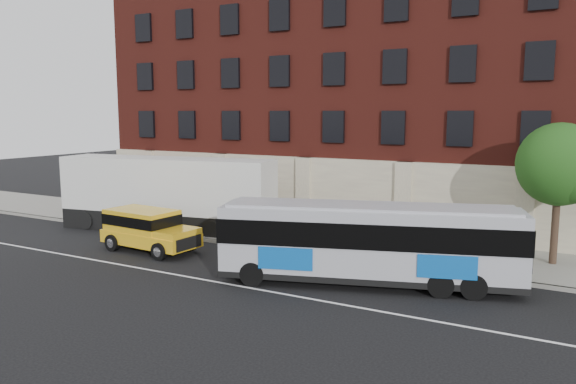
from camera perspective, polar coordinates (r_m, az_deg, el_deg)
The scene contains 10 objects.
ground at distance 23.56m, azimuth -11.65°, elevation -8.71°, with size 120.00×120.00×0.00m, color black.
sidewalk at distance 30.69m, azimuth -0.68°, elevation -4.41°, with size 60.00×6.00×0.15m, color gray.
kerb at distance 28.19m, azimuth -3.70°, elevation -5.58°, with size 60.00×0.25×0.15m, color gray.
lane_line at distance 23.92m, azimuth -10.86°, elevation -8.41°, with size 60.00×0.12×0.01m, color white.
building at distance 37.06m, azimuth 5.41°, elevation 9.42°, with size 30.00×12.10×15.00m.
sign_pole at distance 33.28m, azimuth -16.02°, elevation -1.33°, with size 0.30×0.20×2.50m.
street_tree at distance 26.68m, azimuth 26.11°, elevation 2.25°, with size 3.60×3.60×6.20m.
city_bus at distance 22.15m, azimuth 8.29°, elevation -4.98°, with size 11.90×5.91×3.20m.
yellow_suv at distance 28.24m, azimuth -14.26°, elevation -3.54°, with size 5.36×2.58×2.02m.
shipping_container at distance 32.51m, azimuth -12.32°, elevation -0.30°, with size 12.85×4.71×4.20m.
Camera 1 is at (14.75, -17.06, 6.80)m, focal length 34.70 mm.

